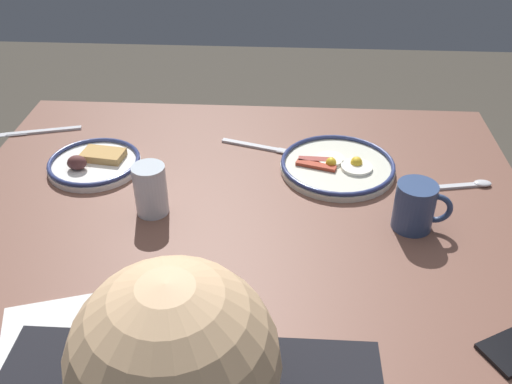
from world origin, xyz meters
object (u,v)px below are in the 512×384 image
drinking_glass (151,192)px  paper_napkin (48,331)px  plate_center_pancakes (93,163)px  tea_spoon (462,185)px  butter_knife (37,132)px  plate_near_main (338,166)px  coffee_mug (416,206)px  fork_near (256,146)px

drinking_glass → paper_napkin: (0.10, 0.34, -0.05)m
plate_center_pancakes → paper_napkin: bearing=98.2°
plate_center_pancakes → tea_spoon: plate_center_pancakes is taller
butter_knife → tea_spoon: 1.08m
plate_near_main → butter_knife: bearing=-10.1°
coffee_mug → tea_spoon: bearing=-131.3°
plate_near_main → plate_center_pancakes: bearing=2.4°
butter_knife → plate_center_pancakes: bearing=141.0°
coffee_mug → butter_knife: size_ratio=0.52×
plate_near_main → drinking_glass: (0.40, 0.19, 0.04)m
coffee_mug → plate_center_pancakes: bearing=-14.4°
plate_near_main → tea_spoon: size_ratio=1.40×
tea_spoon → paper_napkin: bearing=31.4°
plate_near_main → plate_center_pancakes: plate_center_pancakes is taller
paper_napkin → butter_knife: bearing=-67.7°
coffee_mug → fork_near: coffee_mug is taller
plate_near_main → coffee_mug: (-0.14, 0.21, 0.04)m
drinking_glass → butter_knife: (0.38, -0.33, -0.05)m
drinking_glass → tea_spoon: 0.70m
drinking_glass → butter_knife: bearing=-40.9°
butter_knife → tea_spoon: tea_spoon is taller
plate_center_pancakes → coffee_mug: (-0.72, 0.19, 0.04)m
fork_near → tea_spoon: (-0.48, 0.15, 0.00)m
paper_napkin → tea_spoon: (-0.79, -0.48, 0.00)m
paper_napkin → fork_near: size_ratio=0.84×
plate_center_pancakes → drinking_glass: (-0.18, 0.17, 0.04)m
plate_center_pancakes → drinking_glass: size_ratio=1.96×
plate_center_pancakes → tea_spoon: size_ratio=1.13×
fork_near → tea_spoon: size_ratio=0.92×
butter_knife → tea_spoon: bearing=169.6°
coffee_mug → fork_near: 0.46m
plate_near_main → drinking_glass: drinking_glass is taller
plate_near_main → coffee_mug: bearing=124.0°
coffee_mug → tea_spoon: size_ratio=0.60×
plate_near_main → butter_knife: size_ratio=1.21×
plate_near_main → coffee_mug: 0.26m
drinking_glass → paper_napkin: size_ratio=0.75×
plate_center_pancakes → coffee_mug: bearing=165.6°
drinking_glass → fork_near: size_ratio=0.63×
plate_near_main → butter_knife: (0.78, -0.14, -0.01)m
paper_napkin → butter_knife: (0.28, -0.67, 0.00)m
coffee_mug → tea_spoon: 0.21m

